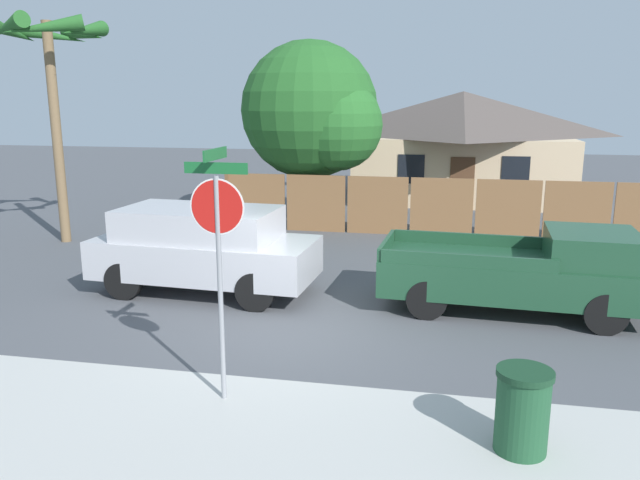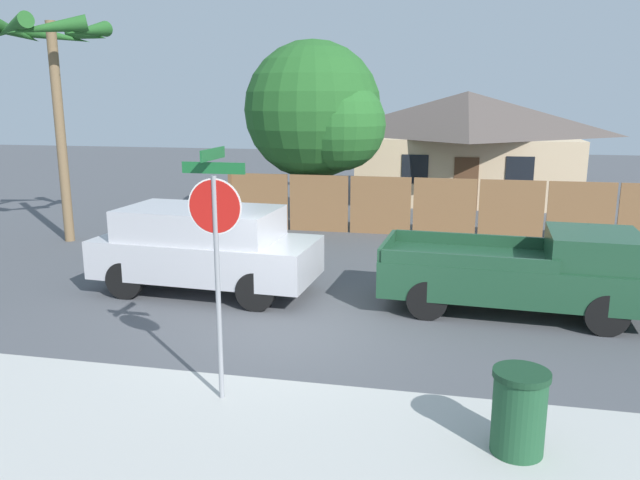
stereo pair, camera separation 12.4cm
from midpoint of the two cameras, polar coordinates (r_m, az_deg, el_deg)
name	(u,v)px [view 2 (the right image)]	position (r m, az deg, el deg)	size (l,w,h in m)	color
ground_plane	(291,331)	(11.48, -2.33, -8.31)	(80.00, 80.00, 0.00)	#4C4F54
sidewalk_strip	(221,432)	(8.37, -8.63, -16.93)	(36.00, 3.20, 0.01)	#B2B2AD
wooden_fence	(444,208)	(19.33, 11.48, 2.92)	(13.78, 0.12, 1.89)	brown
house	(466,142)	(27.68, 13.30, 8.68)	(9.16, 8.03, 4.43)	beige
oak_tree	(319,113)	(20.73, 0.04, 11.50)	(4.72, 4.49, 6.01)	brown
palm_tree	(53,50)	(19.58, -23.07, 15.67)	(3.08, 3.30, 6.31)	brown
red_suv	(205,247)	(13.68, -10.22, -0.59)	(4.85, 2.29, 1.85)	#B7B7BC
orange_pickup	(527,272)	(12.84, 18.65, -2.77)	(5.22, 2.30, 1.69)	#1E472D
stop_sign	(216,233)	(8.40, -9.09, 0.66)	(0.87, 0.78, 3.51)	gray
trash_bin	(519,412)	(8.00, 18.16, -14.68)	(0.67, 0.67, 1.04)	#1E4C2D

